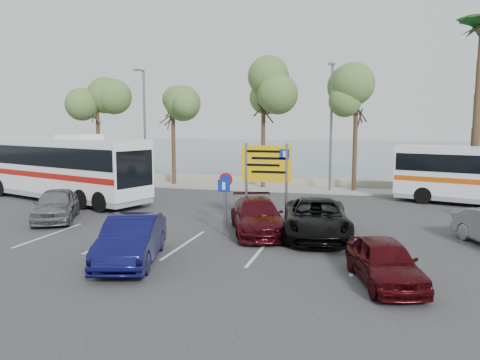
% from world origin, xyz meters
% --- Properties ---
extents(ground, '(120.00, 120.00, 0.00)m').
position_xyz_m(ground, '(0.00, 0.00, 0.00)').
color(ground, '#303032').
rests_on(ground, ground).
extents(kerb_strip, '(44.00, 2.40, 0.15)m').
position_xyz_m(kerb_strip, '(0.00, 14.00, 0.07)').
color(kerb_strip, '#9B988D').
rests_on(kerb_strip, ground).
extents(seawall, '(48.00, 0.80, 0.60)m').
position_xyz_m(seawall, '(0.00, 16.00, 0.30)').
color(seawall, '#A59C84').
rests_on(seawall, ground).
extents(sea, '(140.00, 140.00, 0.00)m').
position_xyz_m(sea, '(0.00, 60.00, 0.01)').
color(sea, '#3A4E5D').
rests_on(sea, ground).
extents(tree_far_left, '(3.20, 3.20, 7.60)m').
position_xyz_m(tree_far_left, '(-14.00, 14.00, 6.33)').
color(tree_far_left, '#382619').
rests_on(tree_far_left, kerb_strip).
extents(tree_left, '(3.20, 3.20, 7.20)m').
position_xyz_m(tree_left, '(-8.00, 14.00, 6.00)').
color(tree_left, '#382619').
rests_on(tree_left, kerb_strip).
extents(tree_mid, '(3.20, 3.20, 8.00)m').
position_xyz_m(tree_mid, '(-1.50, 14.00, 6.65)').
color(tree_mid, '#382619').
rests_on(tree_mid, kerb_strip).
extents(tree_right, '(3.20, 3.20, 7.40)m').
position_xyz_m(tree_right, '(4.50, 14.00, 6.17)').
color(tree_right, '#382619').
rests_on(tree_right, kerb_strip).
extents(street_lamp_left, '(0.45, 1.15, 8.01)m').
position_xyz_m(street_lamp_left, '(-10.00, 13.52, 4.60)').
color(street_lamp_left, slate).
rests_on(street_lamp_left, kerb_strip).
extents(street_lamp_right, '(0.45, 1.15, 8.01)m').
position_xyz_m(street_lamp_right, '(3.00, 13.52, 4.60)').
color(street_lamp_right, slate).
rests_on(street_lamp_right, kerb_strip).
extents(direction_sign, '(2.20, 0.12, 3.60)m').
position_xyz_m(direction_sign, '(1.00, 3.20, 2.43)').
color(direction_sign, slate).
rests_on(direction_sign, ground).
extents(sign_no_stop, '(0.60, 0.08, 2.35)m').
position_xyz_m(sign_no_stop, '(-0.60, 2.38, 1.58)').
color(sign_no_stop, slate).
rests_on(sign_no_stop, ground).
extents(sign_parking, '(0.50, 0.07, 2.25)m').
position_xyz_m(sign_parking, '(-0.20, 0.79, 1.47)').
color(sign_parking, slate).
rests_on(sign_parking, ground).
extents(lane_markings, '(12.02, 4.20, 0.01)m').
position_xyz_m(lane_markings, '(-1.14, -1.00, 0.00)').
color(lane_markings, silver).
rests_on(lane_markings, ground).
extents(coach_bus_left, '(12.58, 6.54, 3.86)m').
position_xyz_m(coach_bus_left, '(-11.88, 6.50, 1.79)').
color(coach_bus_left, white).
rests_on(coach_bus_left, ground).
extents(car_silver_a, '(3.54, 4.62, 1.47)m').
position_xyz_m(car_silver_a, '(-8.52, 1.50, 0.73)').
color(car_silver_a, slate).
rests_on(car_silver_a, ground).
extents(car_blue, '(2.74, 4.79, 1.49)m').
position_xyz_m(car_blue, '(-2.00, -3.50, 0.75)').
color(car_blue, '#0F1047').
rests_on(car_blue, ground).
extents(car_maroon, '(3.49, 5.21, 1.40)m').
position_xyz_m(car_maroon, '(1.00, 1.50, 0.70)').
color(car_maroon, '#430B12').
rests_on(car_maroon, ground).
extents(car_red, '(2.51, 4.04, 1.28)m').
position_xyz_m(car_red, '(5.80, -3.50, 0.64)').
color(car_red, '#41090E').
rests_on(car_red, ground).
extents(suv_black, '(3.25, 5.69, 1.50)m').
position_xyz_m(suv_black, '(3.40, 1.50, 0.75)').
color(suv_black, black).
rests_on(suv_black, ground).
extents(pedestrian_near, '(0.59, 0.40, 1.57)m').
position_xyz_m(pedestrian_near, '(-9.00, 5.00, 0.78)').
color(pedestrian_near, '#9BB0E2').
rests_on(pedestrian_near, ground).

